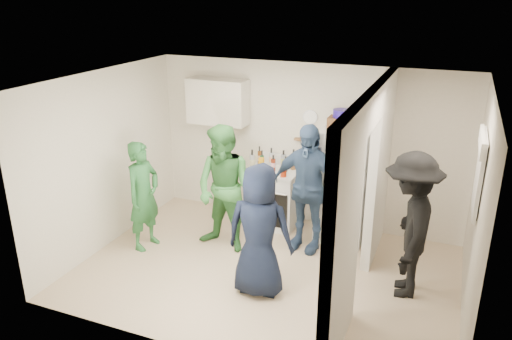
% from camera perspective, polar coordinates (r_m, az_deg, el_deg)
% --- Properties ---
extents(floor, '(4.80, 4.80, 0.00)m').
position_cam_1_polar(floor, '(6.70, 1.09, -11.54)').
color(floor, tan).
rests_on(floor, ground).
extents(wall_back, '(4.80, 0.00, 4.80)m').
position_cam_1_polar(wall_back, '(7.66, 5.76, 2.82)').
color(wall_back, silver).
rests_on(wall_back, floor).
extents(wall_front, '(4.80, 0.00, 4.80)m').
position_cam_1_polar(wall_front, '(4.74, -6.33, -8.62)').
color(wall_front, silver).
rests_on(wall_front, floor).
extents(wall_left, '(0.00, 3.40, 3.40)m').
position_cam_1_polar(wall_left, '(7.29, -16.72, 1.15)').
color(wall_left, silver).
rests_on(wall_left, floor).
extents(wall_right, '(0.00, 3.40, 3.40)m').
position_cam_1_polar(wall_right, '(5.80, 23.97, -4.74)').
color(wall_right, silver).
rests_on(wall_right, floor).
extents(ceiling, '(4.80, 4.80, 0.00)m').
position_cam_1_polar(ceiling, '(5.79, 1.26, 10.01)').
color(ceiling, white).
rests_on(ceiling, wall_back).
extents(partition_pier_back, '(0.12, 1.20, 2.50)m').
position_cam_1_polar(partition_pier_back, '(6.86, 13.93, 0.24)').
color(partition_pier_back, silver).
rests_on(partition_pier_back, floor).
extents(partition_pier_front, '(0.12, 1.20, 2.50)m').
position_cam_1_polar(partition_pier_front, '(4.87, 9.81, -7.96)').
color(partition_pier_front, silver).
rests_on(partition_pier_front, floor).
extents(partition_header, '(0.12, 1.00, 0.40)m').
position_cam_1_polar(partition_header, '(5.53, 13.03, 6.89)').
color(partition_header, silver).
rests_on(partition_header, partition_pier_back).
extents(stove, '(0.76, 0.63, 0.90)m').
position_cam_1_polar(stove, '(7.76, 2.04, -3.16)').
color(stove, white).
rests_on(stove, floor).
extents(upper_cabinet, '(0.95, 0.34, 0.70)m').
position_cam_1_polar(upper_cabinet, '(7.84, -4.41, 7.81)').
color(upper_cabinet, silver).
rests_on(upper_cabinet, wall_back).
extents(fridge, '(0.69, 0.67, 1.67)m').
position_cam_1_polar(fridge, '(7.31, 9.96, -1.71)').
color(fridge, silver).
rests_on(fridge, floor).
extents(wicker_basket, '(0.35, 0.25, 0.15)m').
position_cam_1_polar(wicker_basket, '(7.10, 9.70, 5.38)').
color(wicker_basket, brown).
rests_on(wicker_basket, fridge).
extents(blue_bowl, '(0.24, 0.24, 0.11)m').
position_cam_1_polar(blue_bowl, '(7.06, 9.76, 6.40)').
color(blue_bowl, navy).
rests_on(blue_bowl, wicker_basket).
extents(yellow_cup_stack_top, '(0.09, 0.09, 0.25)m').
position_cam_1_polar(yellow_cup_stack_top, '(6.88, 12.04, 5.19)').
color(yellow_cup_stack_top, '#EFFA15').
rests_on(yellow_cup_stack_top, fridge).
extents(wall_clock, '(0.22, 0.02, 0.22)m').
position_cam_1_polar(wall_clock, '(7.50, 6.20, 6.01)').
color(wall_clock, white).
rests_on(wall_clock, wall_back).
extents(spice_shelf, '(0.35, 0.08, 0.03)m').
position_cam_1_polar(spice_shelf, '(7.58, 5.68, 3.43)').
color(spice_shelf, olive).
rests_on(spice_shelf, wall_back).
extents(nook_window, '(0.03, 0.70, 0.80)m').
position_cam_1_polar(nook_window, '(5.84, 24.31, -0.37)').
color(nook_window, black).
rests_on(nook_window, wall_right).
extents(nook_window_frame, '(0.04, 0.76, 0.86)m').
position_cam_1_polar(nook_window_frame, '(5.84, 24.16, -0.35)').
color(nook_window_frame, white).
rests_on(nook_window_frame, wall_right).
extents(nook_valance, '(0.04, 0.82, 0.18)m').
position_cam_1_polar(nook_valance, '(5.74, 24.41, 2.96)').
color(nook_valance, white).
rests_on(nook_valance, wall_right).
extents(yellow_cup_stack_stove, '(0.09, 0.09, 0.25)m').
position_cam_1_polar(yellow_cup_stack_stove, '(7.39, 0.63, 0.46)').
color(yellow_cup_stack_stove, orange).
rests_on(yellow_cup_stack_stove, stove).
extents(red_cup, '(0.09, 0.09, 0.12)m').
position_cam_1_polar(red_cup, '(7.32, 3.16, -0.31)').
color(red_cup, '#B32B0B').
rests_on(red_cup, stove).
extents(person_green_left, '(0.45, 0.62, 1.57)m').
position_cam_1_polar(person_green_left, '(7.14, -12.72, -2.88)').
color(person_green_left, '#2A6930').
rests_on(person_green_left, floor).
extents(person_green_center, '(0.97, 0.81, 1.80)m').
position_cam_1_polar(person_green_center, '(6.89, -3.58, -2.23)').
color(person_green_center, '#377E3E').
rests_on(person_green_center, floor).
extents(person_denim, '(1.13, 0.61, 1.83)m').
position_cam_1_polar(person_denim, '(6.92, 5.82, -2.06)').
color(person_denim, '#344D73').
rests_on(person_denim, floor).
extents(person_navy, '(0.85, 0.59, 1.65)m').
position_cam_1_polar(person_navy, '(5.91, 0.39, -6.99)').
color(person_navy, black).
rests_on(person_navy, floor).
extents(person_nook, '(0.78, 1.22, 1.79)m').
position_cam_1_polar(person_nook, '(6.15, 17.14, -6.09)').
color(person_nook, black).
rests_on(person_nook, floor).
extents(bottle_a, '(0.06, 0.06, 0.32)m').
position_cam_1_polar(bottle_a, '(7.72, 0.40, 1.60)').
color(bottle_a, brown).
rests_on(bottle_a, stove).
extents(bottle_b, '(0.06, 0.06, 0.32)m').
position_cam_1_polar(bottle_b, '(7.52, 0.68, 1.08)').
color(bottle_b, '#1C542A').
rests_on(bottle_b, stove).
extents(bottle_c, '(0.07, 0.07, 0.30)m').
position_cam_1_polar(bottle_c, '(7.69, 1.76, 1.45)').
color(bottle_c, silver).
rests_on(bottle_c, stove).
extents(bottle_d, '(0.07, 0.07, 0.26)m').
position_cam_1_polar(bottle_d, '(7.51, 1.98, 0.78)').
color(bottle_d, maroon).
rests_on(bottle_d, stove).
extents(bottle_e, '(0.08, 0.08, 0.27)m').
position_cam_1_polar(bottle_e, '(7.68, 3.15, 1.29)').
color(bottle_e, gray).
rests_on(bottle_e, stove).
extents(bottle_f, '(0.06, 0.06, 0.24)m').
position_cam_1_polar(bottle_f, '(7.50, 3.39, 0.68)').
color(bottle_f, '#14371E').
rests_on(bottle_f, stove).
extents(bottle_g, '(0.07, 0.07, 0.32)m').
position_cam_1_polar(bottle_g, '(7.59, 4.29, 1.22)').
color(bottle_g, '#8F5F2F').
rests_on(bottle_g, stove).
extents(bottle_h, '(0.08, 0.08, 0.33)m').
position_cam_1_polar(bottle_h, '(7.54, -0.44, 1.16)').
color(bottle_h, '#AAADB7').
rests_on(bottle_h, stove).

